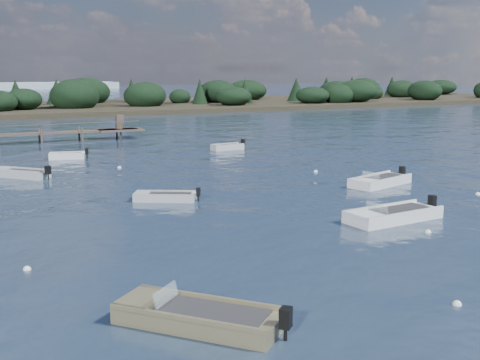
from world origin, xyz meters
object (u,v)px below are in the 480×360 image
dinghy_mid_white_b (380,183)px  dinghy_near_olive (198,320)px  tender_far_white (67,157)px  dinghy_mid_grey (165,198)px  dinghy_mid_white_a (393,217)px  dinghy_extra_a (21,175)px  tender_far_grey_b (227,148)px

dinghy_mid_white_b → dinghy_near_olive: bearing=-141.7°
tender_far_white → dinghy_mid_grey: bearing=-83.9°
dinghy_mid_grey → dinghy_mid_white_a: 13.45m
dinghy_mid_white_b → tender_far_white: dinghy_mid_white_b is taller
dinghy_mid_white_b → tender_far_white: 27.62m
dinghy_mid_grey → dinghy_near_olive: (-5.02, -17.51, 0.04)m
dinghy_near_olive → dinghy_extra_a: size_ratio=1.23×
dinghy_mid_white_b → tender_far_grey_b: bearing=94.6°
tender_far_white → tender_far_grey_b: 15.23m
dinghy_mid_white_b → dinghy_mid_grey: bearing=172.7°
dinghy_extra_a → dinghy_mid_grey: bearing=-60.2°
tender_far_grey_b → tender_far_white: bearing=176.9°
tender_far_grey_b → dinghy_extra_a: bearing=-160.5°
dinghy_near_olive → dinghy_mid_white_a: 16.10m
dinghy_mid_grey → dinghy_extra_a: bearing=119.8°
dinghy_mid_white_b → dinghy_mid_white_a: 9.76m
dinghy_mid_grey → tender_far_grey_b: 23.18m
dinghy_extra_a → tender_far_grey_b: size_ratio=1.17×
dinghy_mid_white_a → dinghy_extra_a: size_ratio=1.40×
dinghy_mid_white_a → dinghy_mid_white_b: bearing=54.8°
tender_far_white → dinghy_extra_a: size_ratio=0.83×
dinghy_mid_grey → dinghy_mid_white_a: bearing=-47.1°
dinghy_mid_white_b → tender_far_grey_b: size_ratio=1.52×
dinghy_mid_grey → dinghy_mid_white_b: bearing=-7.3°
tender_far_white → dinghy_near_olive: size_ratio=0.67×
tender_far_white → dinghy_mid_white_a: dinghy_mid_white_a is taller
dinghy_mid_white_b → tender_far_grey_b: 21.09m
dinghy_mid_white_b → tender_far_white: (-16.90, 21.85, -0.01)m
dinghy_mid_grey → tender_far_white: bearing=96.1°
tender_far_white → tender_far_grey_b: bearing=-3.1°
dinghy_mid_white_b → dinghy_extra_a: size_ratio=1.31×
dinghy_mid_grey → tender_far_white: (-2.12, 19.96, 0.03)m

